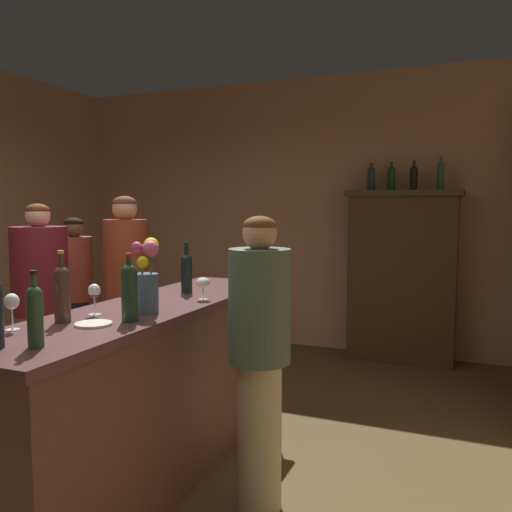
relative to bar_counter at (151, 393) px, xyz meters
name	(u,v)px	position (x,y,z in m)	size (l,w,h in m)	color
floor	(69,484)	(-0.41, -0.22, -0.52)	(8.96, 8.96, 0.00)	brown
wall_back	(280,214)	(-0.41, 3.28, 0.98)	(5.17, 0.12, 2.99)	tan
bar_counter	(151,393)	(0.00, 0.00, 0.00)	(0.62, 2.37, 1.03)	brown
display_cabinet	(402,273)	(1.00, 3.01, 0.39)	(1.13, 0.37, 1.74)	#422C17
wine_bottle_malbec	(129,290)	(0.16, -0.40, 0.66)	(0.08, 0.08, 0.33)	#1B3423
wine_bottle_syrah	(187,271)	(-0.02, 0.46, 0.65)	(0.07, 0.07, 0.33)	black
wine_bottle_rose	(35,313)	(0.10, -0.93, 0.64)	(0.06, 0.06, 0.30)	#2A4930
wine_bottle_riesling	(62,291)	(-0.12, -0.54, 0.66)	(0.08, 0.08, 0.34)	#40291E
wine_glass_front	(94,293)	(-0.10, -0.34, 0.62)	(0.07, 0.07, 0.16)	white
wine_glass_mid	(203,283)	(0.20, 0.27, 0.61)	(0.08, 0.08, 0.13)	white
wine_glass_rear	(12,303)	(-0.21, -0.75, 0.63)	(0.07, 0.07, 0.17)	white
flower_arrangement	(146,281)	(0.11, -0.19, 0.68)	(0.14, 0.15, 0.39)	#3F5770
cheese_plate	(94,324)	(0.05, -0.53, 0.51)	(0.17, 0.17, 0.01)	white
display_bottle_left	(371,177)	(0.67, 3.01, 1.36)	(0.08, 0.08, 0.30)	#222F30
display_bottle_midleft	(391,177)	(0.87, 3.01, 1.36)	(0.08, 0.08, 0.31)	#12391E
display_bottle_center	(414,177)	(1.09, 3.01, 1.35)	(0.07, 0.07, 0.29)	black
display_bottle_midright	(441,174)	(1.34, 3.01, 1.37)	(0.06, 0.06, 0.33)	#235034
patron_near_entrance	(41,305)	(-1.22, 0.43, 0.35)	(0.40, 0.40, 1.60)	#BBA999
patron_tall	(127,291)	(-0.84, 0.92, 0.40)	(0.34, 0.34, 1.66)	maroon
patron_redhead	(76,294)	(-1.53, 1.14, 0.30)	(0.30, 0.30, 1.48)	#212B46
bartender	(260,350)	(0.68, -0.02, 0.32)	(0.32, 0.32, 1.53)	#B6B08D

